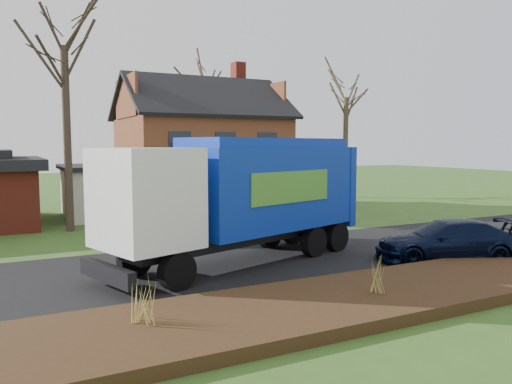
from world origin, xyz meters
name	(u,v)px	position (x,y,z in m)	size (l,w,h in m)	color
ground	(290,257)	(0.00, 0.00, 0.00)	(120.00, 120.00, 0.00)	#33531B
road	(290,257)	(0.00, 0.00, 0.01)	(80.00, 7.00, 0.02)	black
mulch_verge	(395,292)	(0.00, -5.30, 0.15)	(80.00, 3.50, 0.30)	black
main_house	(194,144)	(1.49, 13.91, 4.03)	(12.95, 8.95, 9.26)	beige
garbage_truck	(245,191)	(-1.76, -0.01, 2.41)	(10.09, 5.45, 4.18)	black
silver_sedan	(205,220)	(-1.47, 4.47, 0.79)	(1.68, 4.82, 1.59)	#B4B8BC
navy_wagon	(447,241)	(4.47, -2.94, 0.70)	(1.97, 4.83, 1.40)	black
tree_front_west	(63,18)	(-6.26, 9.17, 9.56)	(3.91, 3.91, 11.61)	#392C22
tree_front_east	(347,79)	(10.43, 10.66, 8.02)	(3.55, 3.55, 9.87)	#463C2A
tree_back	(205,63)	(5.39, 22.02, 10.23)	(3.88, 3.88, 12.27)	#3A2B22
grass_clump_west	(145,298)	(-6.43, -4.99, 0.81)	(0.39, 0.32, 1.03)	tan
grass_clump_mid	(377,274)	(-0.79, -5.50, 0.76)	(0.33, 0.27, 0.92)	olive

